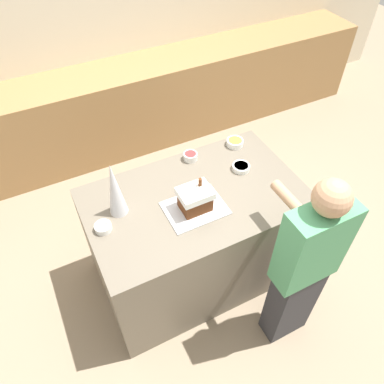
{
  "coord_description": "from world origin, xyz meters",
  "views": [
    {
      "loc": [
        -0.8,
        -1.53,
        2.79
      ],
      "look_at": [
        -0.02,
        0.0,
        0.98
      ],
      "focal_mm": 35.0,
      "sensor_mm": 36.0,
      "label": 1
    }
  ],
  "objects_px": {
    "baking_tray": "(195,208)",
    "candy_bowl_front_corner": "(241,167)",
    "decorative_tree": "(115,189)",
    "person": "(303,268)",
    "candy_bowl_behind_tray": "(235,142)",
    "candy_bowl_near_tray_left": "(190,156)",
    "candy_bowl_far_left": "(103,227)",
    "gingerbread_house": "(195,199)"
  },
  "relations": [
    {
      "from": "baking_tray",
      "to": "candy_bowl_front_corner",
      "type": "distance_m",
      "value": 0.51
    },
    {
      "from": "baking_tray",
      "to": "decorative_tree",
      "type": "height_order",
      "value": "decorative_tree"
    },
    {
      "from": "decorative_tree",
      "to": "person",
      "type": "distance_m",
      "value": 1.26
    },
    {
      "from": "candy_bowl_behind_tray",
      "to": "decorative_tree",
      "type": "bearing_deg",
      "value": -166.88
    },
    {
      "from": "candy_bowl_near_tray_left",
      "to": "candy_bowl_far_left",
      "type": "height_order",
      "value": "candy_bowl_near_tray_left"
    },
    {
      "from": "candy_bowl_far_left",
      "to": "person",
      "type": "bearing_deg",
      "value": -36.07
    },
    {
      "from": "candy_bowl_near_tray_left",
      "to": "candy_bowl_behind_tray",
      "type": "xyz_separation_m",
      "value": [
        0.38,
        -0.01,
        -0.0
      ]
    },
    {
      "from": "decorative_tree",
      "to": "candy_bowl_behind_tray",
      "type": "height_order",
      "value": "decorative_tree"
    },
    {
      "from": "decorative_tree",
      "to": "candy_bowl_far_left",
      "type": "height_order",
      "value": "decorative_tree"
    },
    {
      "from": "baking_tray",
      "to": "candy_bowl_front_corner",
      "type": "bearing_deg",
      "value": 21.72
    },
    {
      "from": "candy_bowl_behind_tray",
      "to": "person",
      "type": "distance_m",
      "value": 1.1
    },
    {
      "from": "candy_bowl_front_corner",
      "to": "candy_bowl_far_left",
      "type": "relative_size",
      "value": 1.2
    },
    {
      "from": "decorative_tree",
      "to": "candy_bowl_far_left",
      "type": "bearing_deg",
      "value": -143.64
    },
    {
      "from": "person",
      "to": "candy_bowl_front_corner",
      "type": "bearing_deg",
      "value": 86.67
    },
    {
      "from": "gingerbread_house",
      "to": "candy_bowl_far_left",
      "type": "relative_size",
      "value": 2.07
    },
    {
      "from": "decorative_tree",
      "to": "candy_bowl_behind_tray",
      "type": "relative_size",
      "value": 3.17
    },
    {
      "from": "baking_tray",
      "to": "candy_bowl_behind_tray",
      "type": "height_order",
      "value": "candy_bowl_behind_tray"
    },
    {
      "from": "decorative_tree",
      "to": "person",
      "type": "xyz_separation_m",
      "value": [
        0.88,
        -0.84,
        -0.33
      ]
    },
    {
      "from": "candy_bowl_front_corner",
      "to": "baking_tray",
      "type": "bearing_deg",
      "value": -158.28
    },
    {
      "from": "decorative_tree",
      "to": "candy_bowl_near_tray_left",
      "type": "distance_m",
      "value": 0.71
    },
    {
      "from": "person",
      "to": "decorative_tree",
      "type": "bearing_deg",
      "value": 136.18
    },
    {
      "from": "gingerbread_house",
      "to": "candy_bowl_behind_tray",
      "type": "bearing_deg",
      "value": 37.68
    },
    {
      "from": "candy_bowl_near_tray_left",
      "to": "decorative_tree",
      "type": "bearing_deg",
      "value": -159.08
    },
    {
      "from": "decorative_tree",
      "to": "person",
      "type": "height_order",
      "value": "person"
    },
    {
      "from": "candy_bowl_front_corner",
      "to": "candy_bowl_behind_tray",
      "type": "xyz_separation_m",
      "value": [
        0.1,
        0.26,
        0.01
      ]
    },
    {
      "from": "gingerbread_house",
      "to": "decorative_tree",
      "type": "xyz_separation_m",
      "value": [
        -0.45,
        0.21,
        0.11
      ]
    },
    {
      "from": "baking_tray",
      "to": "candy_bowl_far_left",
      "type": "bearing_deg",
      "value": 170.13
    },
    {
      "from": "decorative_tree",
      "to": "candy_bowl_front_corner",
      "type": "relative_size",
      "value": 3.2
    },
    {
      "from": "decorative_tree",
      "to": "gingerbread_house",
      "type": "bearing_deg",
      "value": -24.29
    },
    {
      "from": "candy_bowl_front_corner",
      "to": "candy_bowl_far_left",
      "type": "xyz_separation_m",
      "value": [
        -1.07,
        -0.09,
        0.0
      ]
    },
    {
      "from": "gingerbread_house",
      "to": "decorative_tree",
      "type": "bearing_deg",
      "value": 155.71
    },
    {
      "from": "candy_bowl_near_tray_left",
      "to": "candy_bowl_far_left",
      "type": "bearing_deg",
      "value": -156.02
    },
    {
      "from": "gingerbread_house",
      "to": "candy_bowl_near_tray_left",
      "type": "relative_size",
      "value": 2.1
    },
    {
      "from": "candy_bowl_front_corner",
      "to": "candy_bowl_far_left",
      "type": "distance_m",
      "value": 1.07
    },
    {
      "from": "baking_tray",
      "to": "gingerbread_house",
      "type": "relative_size",
      "value": 1.79
    },
    {
      "from": "gingerbread_house",
      "to": "person",
      "type": "height_order",
      "value": "person"
    },
    {
      "from": "gingerbread_house",
      "to": "person",
      "type": "relative_size",
      "value": 0.14
    },
    {
      "from": "candy_bowl_front_corner",
      "to": "candy_bowl_near_tray_left",
      "type": "distance_m",
      "value": 0.38
    },
    {
      "from": "gingerbread_house",
      "to": "candy_bowl_behind_tray",
      "type": "relative_size",
      "value": 1.71
    },
    {
      "from": "candy_bowl_behind_tray",
      "to": "candy_bowl_far_left",
      "type": "xyz_separation_m",
      "value": [
        -1.17,
        -0.34,
        -0.0
      ]
    },
    {
      "from": "candy_bowl_behind_tray",
      "to": "candy_bowl_far_left",
      "type": "distance_m",
      "value": 1.22
    },
    {
      "from": "person",
      "to": "candy_bowl_far_left",
      "type": "bearing_deg",
      "value": 143.93
    }
  ]
}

